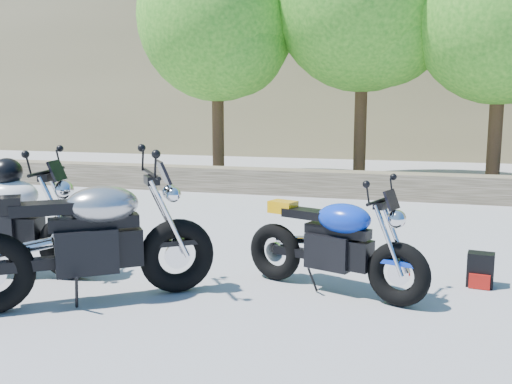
% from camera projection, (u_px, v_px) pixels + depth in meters
% --- Properties ---
extents(ground, '(90.00, 90.00, 0.00)m').
position_uv_depth(ground, '(213.00, 273.00, 6.20)').
color(ground, '#939399').
rests_on(ground, ground).
extents(stone_wall, '(22.00, 0.55, 0.50)m').
position_uv_depth(stone_wall, '(308.00, 183.00, 11.39)').
color(stone_wall, '#494230').
rests_on(stone_wall, ground).
extents(tree_decid_left, '(3.67, 3.67, 5.62)m').
position_uv_depth(tree_decid_left, '(220.00, 23.00, 13.06)').
color(tree_decid_left, '#382314').
rests_on(tree_decid_left, ground).
extents(tree_decid_mid, '(4.08, 4.08, 6.24)m').
position_uv_depth(tree_decid_mid, '(368.00, 1.00, 12.49)').
color(tree_decid_mid, '#382314').
rests_on(tree_decid_mid, ground).
extents(tree_decid_right, '(3.54, 3.54, 5.41)m').
position_uv_depth(tree_decid_right, '(509.00, 17.00, 11.25)').
color(tree_decid_right, '#382314').
rests_on(tree_decid_right, ground).
extents(silver_bike, '(2.01, 1.56, 1.19)m').
position_uv_depth(silver_bike, '(90.00, 241.00, 5.21)').
color(silver_bike, black).
rests_on(silver_bike, ground).
extents(blue_bike, '(1.88, 0.86, 0.98)m').
position_uv_depth(blue_bike, '(334.00, 245.00, 5.50)').
color(blue_bike, black).
rests_on(blue_bike, ground).
extents(backpack, '(0.28, 0.25, 0.35)m').
position_uv_depth(backpack, '(480.00, 270.00, 5.72)').
color(backpack, black).
rests_on(backpack, ground).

